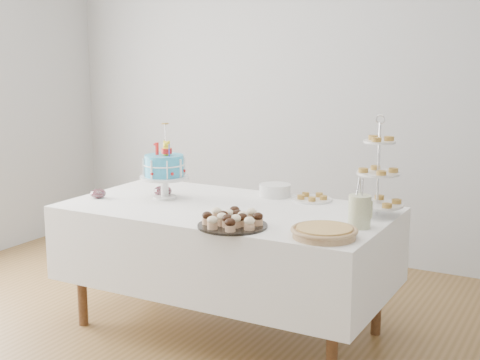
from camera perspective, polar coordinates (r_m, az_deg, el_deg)
The scene contains 12 objects.
floor at distance 3.96m, azimuth -3.33°, elevation -14.10°, with size 5.00×5.00×0.00m, color brown.
walls at distance 3.60m, azimuth -3.57°, elevation 5.73°, with size 5.04×4.04×2.70m.
table at distance 4.01m, azimuth -1.14°, elevation -5.47°, with size 1.92×1.02×0.77m.
birthday_cake at distance 4.17m, azimuth -6.46°, elevation 0.13°, with size 0.31×0.31×0.47m.
cupcake_tray at distance 3.50m, azimuth -0.65°, elevation -3.37°, with size 0.37×0.37×0.08m.
pie at distance 3.33m, azimuth 7.20°, elevation -4.40°, with size 0.33×0.33×0.05m.
tiered_stand at distance 3.78m, azimuth 11.71°, elevation 0.51°, with size 0.29×0.29×0.57m.
plate_stack at distance 4.23m, azimuth 3.00°, elevation -0.88°, with size 0.20×0.20×0.08m.
pastry_plate at distance 4.14m, azimuth 6.18°, elevation -1.53°, with size 0.25×0.25×0.04m.
jam_bowl_a at distance 4.27m, azimuth -12.01°, elevation -1.14°, with size 0.10×0.10×0.06m.
jam_bowl_b at distance 4.26m, azimuth -6.61°, elevation -0.95°, with size 0.11×0.11×0.07m.
utensil_pitcher at distance 3.53m, azimuth 10.18°, elevation -2.54°, with size 0.12×0.12×0.26m.
Camera 1 is at (1.92, -3.03, 1.68)m, focal length 50.00 mm.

